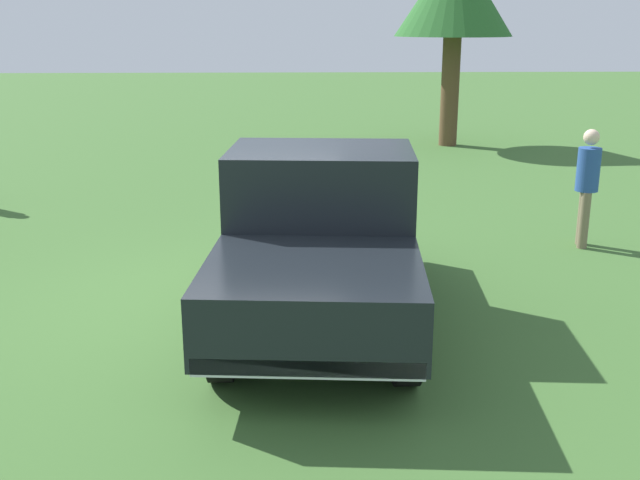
# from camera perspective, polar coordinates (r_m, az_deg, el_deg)

# --- Properties ---
(ground_plane) EXTENTS (80.00, 80.00, 0.00)m
(ground_plane) POSITION_cam_1_polar(r_m,az_deg,el_deg) (8.91, -6.26, -4.58)
(ground_plane) COLOR #3D662D
(pickup_truck) EXTENTS (4.74, 2.31, 1.84)m
(pickup_truck) POSITION_cam_1_polar(r_m,az_deg,el_deg) (8.15, 0.04, 0.63)
(pickup_truck) COLOR black
(pickup_truck) RESTS_ON ground_plane
(person_bystander) EXTENTS (0.39, 0.39, 1.70)m
(person_bystander) POSITION_cam_1_polar(r_m,az_deg,el_deg) (11.39, 19.48, 4.19)
(person_bystander) COLOR #7A6B51
(person_bystander) RESTS_ON ground_plane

